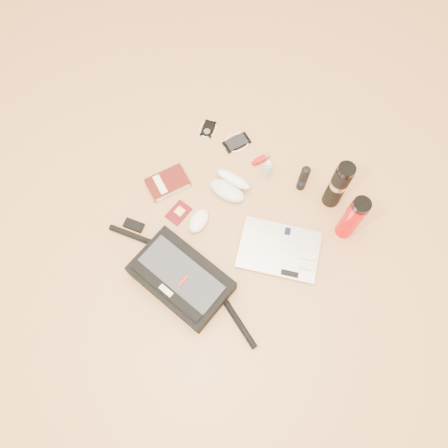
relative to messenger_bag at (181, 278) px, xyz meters
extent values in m
plane|color=tan|center=(0.01, 0.23, -0.05)|extent=(4.00, 4.00, 0.00)
cube|color=black|center=(0.00, 0.00, 0.00)|extent=(0.40, 0.25, 0.10)
cube|color=#2E3135|center=(0.00, -0.01, 0.05)|extent=(0.35, 0.18, 0.01)
cube|color=black|center=(0.00, -0.08, 0.05)|extent=(0.35, 0.05, 0.01)
cube|color=beige|center=(0.00, -0.08, 0.05)|extent=(0.06, 0.02, 0.01)
cube|color=#BE1404|center=(0.03, -0.01, 0.05)|extent=(0.01, 0.05, 0.01)
cylinder|color=black|center=(-0.28, 0.03, -0.04)|extent=(0.24, 0.09, 0.03)
cylinder|color=black|center=(0.29, 0.01, -0.04)|extent=(0.24, 0.11, 0.03)
cube|color=black|center=(-0.33, 0.06, -0.04)|extent=(0.10, 0.07, 0.02)
cube|color=#A3A3A5|center=(0.24, 0.36, -0.04)|extent=(0.41, 0.36, 0.02)
cube|color=black|center=(0.23, 0.45, -0.03)|extent=(0.04, 0.04, 0.00)
cube|color=silver|center=(0.36, 0.41, -0.02)|extent=(0.06, 0.04, 0.01)
cube|color=silver|center=(0.38, 0.36, -0.02)|extent=(0.06, 0.04, 0.01)
cube|color=black|center=(0.34, 0.30, -0.02)|extent=(0.07, 0.05, 0.01)
cube|color=#4A100C|center=(-0.34, 0.31, -0.03)|extent=(0.18, 0.21, 0.03)
cube|color=beige|center=(-0.29, 0.29, -0.03)|extent=(0.07, 0.16, 0.03)
cube|color=beige|center=(-0.36, 0.28, -0.02)|extent=(0.10, 0.07, 0.00)
cube|color=#540813|center=(-0.21, 0.23, -0.05)|extent=(0.08, 0.11, 0.00)
cube|color=gold|center=(-0.21, 0.24, -0.05)|extent=(0.04, 0.04, 0.00)
ellipsoid|color=white|center=(-0.11, 0.25, -0.03)|extent=(0.09, 0.13, 0.04)
ellipsoid|color=silver|center=(-0.10, 0.44, -0.03)|extent=(0.18, 0.10, 0.05)
ellipsoid|color=white|center=(-0.11, 0.50, -0.01)|extent=(0.18, 0.11, 0.10)
ellipsoid|color=black|center=(-0.14, 0.44, -0.02)|extent=(0.05, 0.04, 0.02)
ellipsoid|color=black|center=(-0.07, 0.45, -0.02)|extent=(0.05, 0.04, 0.02)
cylinder|color=black|center=(-0.10, 0.44, -0.02)|extent=(0.03, 0.01, 0.01)
cube|color=black|center=(-0.38, 0.66, -0.05)|extent=(0.09, 0.11, 0.01)
cylinder|color=gray|center=(-0.38, 0.64, -0.04)|extent=(0.04, 0.04, 0.00)
torus|color=white|center=(-0.38, 0.66, -0.05)|extent=(0.10, 0.10, 0.01)
cube|color=black|center=(-0.23, 0.68, -0.05)|extent=(0.11, 0.14, 0.01)
cube|color=black|center=(-0.23, 0.68, -0.04)|extent=(0.09, 0.11, 0.00)
torus|color=white|center=(-0.23, 0.68, -0.04)|extent=(0.13, 0.13, 0.01)
cube|color=#9F1116|center=(-0.08, 0.67, -0.04)|extent=(0.04, 0.06, 0.02)
cube|color=#A60F0A|center=(-0.09, 0.64, -0.04)|extent=(0.02, 0.02, 0.02)
cylinder|color=#9F9FA2|center=(-0.07, 0.70, -0.04)|extent=(0.03, 0.04, 0.02)
cylinder|color=#98B9CD|center=(-0.01, 0.62, 0.00)|extent=(0.04, 0.04, 0.10)
cylinder|color=silver|center=(-0.01, 0.62, 0.06)|extent=(0.03, 0.03, 0.02)
cylinder|color=white|center=(-0.01, 0.62, 0.07)|extent=(0.02, 0.02, 0.01)
cylinder|color=black|center=(0.14, 0.67, 0.03)|extent=(0.05, 0.05, 0.16)
cylinder|color=black|center=(0.14, 0.67, 0.01)|extent=(0.05, 0.05, 0.03)
ellipsoid|color=black|center=(0.14, 0.67, 0.11)|extent=(0.05, 0.05, 0.02)
cylinder|color=black|center=(0.29, 0.70, 0.08)|extent=(0.10, 0.10, 0.27)
cylinder|color=#ACADAF|center=(0.29, 0.70, 0.12)|extent=(0.10, 0.10, 0.03)
cylinder|color=black|center=(0.29, 0.70, 0.23)|extent=(0.09, 0.09, 0.03)
cylinder|color=#CE0007|center=(0.41, 0.61, 0.08)|extent=(0.08, 0.08, 0.26)
cylinder|color=black|center=(0.41, 0.61, 0.23)|extent=(0.08, 0.08, 0.03)
camera|label=1|loc=(0.41, -0.24, 1.75)|focal=35.00mm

